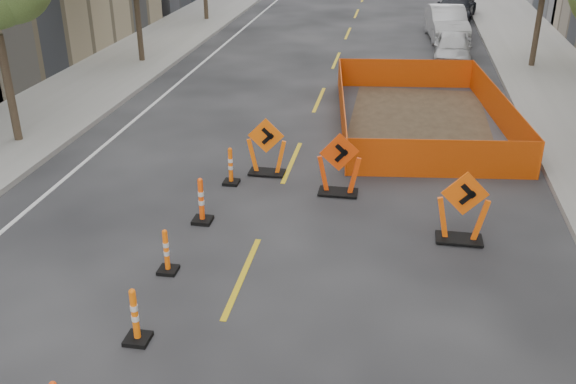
% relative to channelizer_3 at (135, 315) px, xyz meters
% --- Properties ---
extents(sidewalk_left, '(4.00, 90.00, 0.15)m').
position_rel_channelizer_3_xyz_m(sidewalk_left, '(-7.71, 10.27, -0.46)').
color(sidewalk_left, gray).
rests_on(sidewalk_left, ground).
extents(channelizer_3, '(0.42, 0.42, 1.06)m').
position_rel_channelizer_3_xyz_m(channelizer_3, '(0.00, 0.00, 0.00)').
color(channelizer_3, orange).
rests_on(channelizer_3, ground).
extents(channelizer_4, '(0.38, 0.38, 0.97)m').
position_rel_channelizer_3_xyz_m(channelizer_4, '(-0.23, 2.19, -0.05)').
color(channelizer_4, '#FF610A').
rests_on(channelizer_4, ground).
extents(channelizer_5, '(0.44, 0.44, 1.12)m').
position_rel_channelizer_3_xyz_m(channelizer_5, '(-0.16, 4.37, 0.03)').
color(channelizer_5, '#FE4D0A').
rests_on(channelizer_5, ground).
extents(channelizer_6, '(0.40, 0.40, 1.01)m').
position_rel_channelizer_3_xyz_m(channelizer_6, '(-0.04, 6.56, -0.02)').
color(channelizer_6, '#F55D0A').
rests_on(channelizer_6, ground).
extents(chevron_sign_left, '(1.12, 0.73, 1.60)m').
position_rel_channelizer_3_xyz_m(chevron_sign_left, '(0.76, 7.34, 0.27)').
color(chevron_sign_left, '#F25E0A').
rests_on(chevron_sign_left, ground).
extents(chevron_sign_center, '(1.25, 0.97, 1.65)m').
position_rel_channelizer_3_xyz_m(chevron_sign_center, '(2.79, 6.42, 0.29)').
color(chevron_sign_center, '#E53F09').
rests_on(chevron_sign_center, ground).
extents(chevron_sign_right, '(1.17, 0.77, 1.68)m').
position_rel_channelizer_3_xyz_m(chevron_sign_right, '(5.66, 4.48, 0.31)').
color(chevron_sign_right, '#EC5309').
rests_on(chevron_sign_right, ground).
extents(safety_fence, '(6.12, 9.24, 1.08)m').
position_rel_channelizer_3_xyz_m(safety_fence, '(4.88, 12.20, 0.01)').
color(safety_fence, '#D74C0B').
rests_on(safety_fence, ground).
extents(parked_car_near, '(1.81, 4.07, 1.36)m').
position_rel_channelizer_3_xyz_m(parked_car_near, '(6.35, 20.54, 0.15)').
color(parked_car_near, '#B5B5B7').
rests_on(parked_car_near, ground).
extents(parked_car_mid, '(2.19, 5.07, 1.62)m').
position_rel_channelizer_3_xyz_m(parked_car_mid, '(6.33, 25.72, 0.28)').
color(parked_car_mid, '#ABABB0').
rests_on(parked_car_mid, ground).
extents(parked_car_far, '(2.94, 5.33, 1.46)m').
position_rel_channelizer_3_xyz_m(parked_car_far, '(7.14, 31.31, 0.20)').
color(parked_car_far, black).
rests_on(parked_car_far, ground).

